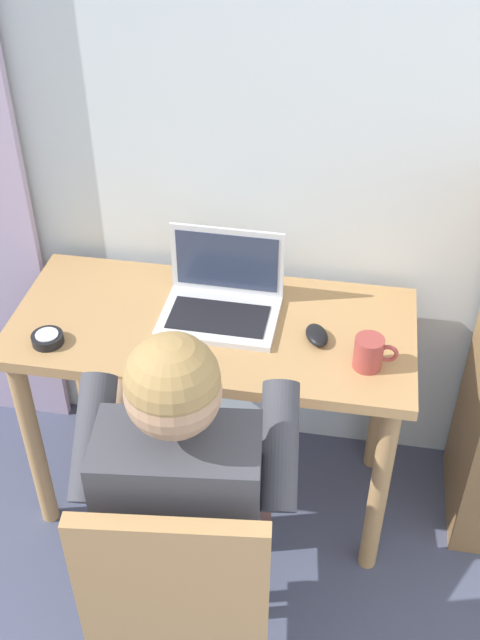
{
  "coord_description": "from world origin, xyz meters",
  "views": [
    {
      "loc": [
        -0.14,
        0.16,
        2.12
      ],
      "look_at": [
        -0.42,
        1.76,
        0.84
      ],
      "focal_mm": 42.65,
      "sensor_mm": 36.0,
      "label": 1
    }
  ],
  "objects_px": {
    "person_seated": "(188,477)",
    "laptop": "(222,298)",
    "coffee_mug": "(369,353)",
    "computer_mouse": "(317,335)",
    "desk_clock": "(48,339)",
    "chair": "(181,586)",
    "desk": "(213,354)"
  },
  "relations": [
    {
      "from": "laptop",
      "to": "desk",
      "type": "bearing_deg",
      "value": -108.22
    },
    {
      "from": "desk_clock",
      "to": "coffee_mug",
      "type": "height_order",
      "value": "coffee_mug"
    },
    {
      "from": "chair",
      "to": "laptop",
      "type": "bearing_deg",
      "value": 93.14
    },
    {
      "from": "laptop",
      "to": "computer_mouse",
      "type": "distance_m",
      "value": 0.3
    },
    {
      "from": "computer_mouse",
      "to": "person_seated",
      "type": "bearing_deg",
      "value": -138.5
    },
    {
      "from": "coffee_mug",
      "to": "desk_clock",
      "type": "bearing_deg",
      "value": -176.68
    },
    {
      "from": "person_seated",
      "to": "desk_clock",
      "type": "distance_m",
      "value": 0.6
    },
    {
      "from": "person_seated",
      "to": "coffee_mug",
      "type": "relative_size",
      "value": 9.99
    },
    {
      "from": "laptop",
      "to": "desk_clock",
      "type": "height_order",
      "value": "laptop"
    },
    {
      "from": "desk_clock",
      "to": "laptop",
      "type": "bearing_deg",
      "value": 26.24
    },
    {
      "from": "computer_mouse",
      "to": "coffee_mug",
      "type": "distance_m",
      "value": 0.18
    },
    {
      "from": "chair",
      "to": "desk_clock",
      "type": "height_order",
      "value": "chair"
    },
    {
      "from": "chair",
      "to": "desk_clock",
      "type": "bearing_deg",
      "value": 132.97
    },
    {
      "from": "desk_clock",
      "to": "desk",
      "type": "bearing_deg",
      "value": 20.96
    },
    {
      "from": "computer_mouse",
      "to": "desk_clock",
      "type": "relative_size",
      "value": 1.11
    },
    {
      "from": "person_seated",
      "to": "laptop",
      "type": "distance_m",
      "value": 0.59
    },
    {
      "from": "desk",
      "to": "computer_mouse",
      "type": "relative_size",
      "value": 11.81
    },
    {
      "from": "desk",
      "to": "coffee_mug",
      "type": "relative_size",
      "value": 9.84
    },
    {
      "from": "person_seated",
      "to": "desk",
      "type": "bearing_deg",
      "value": 94.65
    },
    {
      "from": "desk_clock",
      "to": "person_seated",
      "type": "bearing_deg",
      "value": -36.36
    },
    {
      "from": "desk_clock",
      "to": "coffee_mug",
      "type": "relative_size",
      "value": 0.75
    },
    {
      "from": "computer_mouse",
      "to": "chair",
      "type": "bearing_deg",
      "value": -130.38
    },
    {
      "from": "desk",
      "to": "chair",
      "type": "xyz_separation_m",
      "value": [
        0.06,
        -0.7,
        -0.13
      ]
    },
    {
      "from": "chair",
      "to": "computer_mouse",
      "type": "height_order",
      "value": "chair"
    },
    {
      "from": "computer_mouse",
      "to": "coffee_mug",
      "type": "bearing_deg",
      "value": -51.69
    },
    {
      "from": "desk",
      "to": "laptop",
      "type": "bearing_deg",
      "value": 71.78
    },
    {
      "from": "coffee_mug",
      "to": "person_seated",
      "type": "bearing_deg",
      "value": -135.51
    },
    {
      "from": "desk",
      "to": "laptop",
      "type": "relative_size",
      "value": 3.43
    },
    {
      "from": "chair",
      "to": "laptop",
      "type": "relative_size",
      "value": 2.56
    },
    {
      "from": "desk",
      "to": "coffee_mug",
      "type": "height_order",
      "value": "coffee_mug"
    },
    {
      "from": "person_seated",
      "to": "computer_mouse",
      "type": "bearing_deg",
      "value": 61.84
    },
    {
      "from": "laptop",
      "to": "computer_mouse",
      "type": "relative_size",
      "value": 3.44
    }
  ]
}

